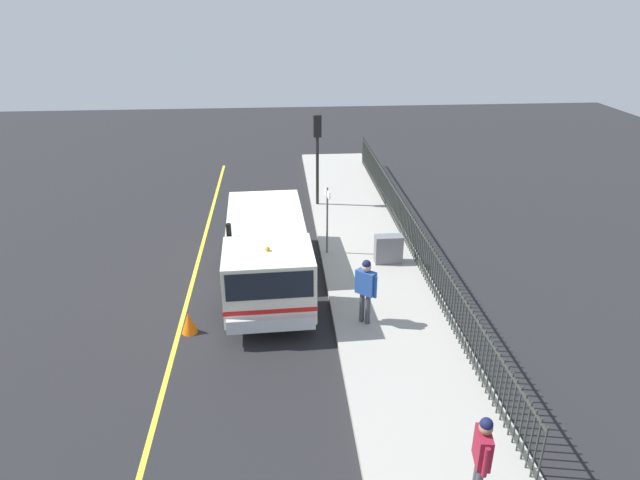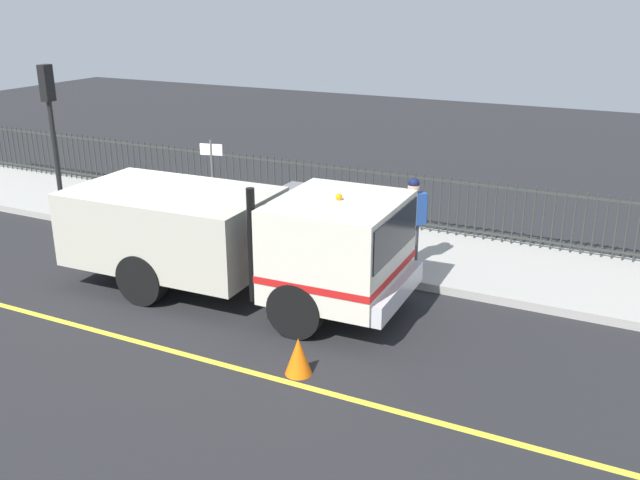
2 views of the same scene
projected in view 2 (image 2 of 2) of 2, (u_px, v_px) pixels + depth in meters
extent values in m
plane|color=#232326|center=(150.00, 275.00, 14.04)|extent=(52.29, 52.29, 0.00)
cube|color=#A3A099|center=(239.00, 225.00, 16.79)|extent=(3.20, 23.77, 0.16)
cube|color=yellow|center=(62.00, 321.00, 12.05)|extent=(0.12, 21.39, 0.01)
cube|color=silver|center=(338.00, 246.00, 11.88)|extent=(2.37, 2.10, 1.63)
cube|color=black|center=(339.00, 226.00, 11.76)|extent=(2.19, 2.14, 0.72)
cube|color=beige|center=(173.00, 226.00, 13.25)|extent=(2.43, 3.87, 1.40)
cube|color=silver|center=(398.00, 292.00, 11.67)|extent=(2.19, 0.28, 0.36)
cube|color=red|center=(338.00, 265.00, 12.00)|extent=(2.40, 2.12, 0.12)
cylinder|color=black|center=(345.00, 267.00, 13.15)|extent=(0.33, 0.97, 0.96)
cylinder|color=black|center=(296.00, 310.00, 11.38)|extent=(0.33, 0.97, 0.96)
cylinder|color=black|center=(205.00, 244.00, 14.37)|extent=(0.33, 0.97, 0.96)
cylinder|color=black|center=(142.00, 279.00, 12.60)|extent=(0.33, 0.97, 0.96)
sphere|color=orange|center=(339.00, 197.00, 11.59)|extent=(0.12, 0.12, 0.12)
cylinder|color=black|center=(252.00, 246.00, 11.40)|extent=(0.14, 0.14, 1.95)
cube|color=#264C99|center=(413.00, 209.00, 13.74)|extent=(0.53, 0.51, 0.64)
sphere|color=tan|center=(414.00, 188.00, 13.60)|extent=(0.24, 0.24, 0.24)
sphere|color=#14193F|center=(414.00, 183.00, 13.57)|extent=(0.23, 0.23, 0.23)
cylinder|color=#3F3F47|center=(415.00, 244.00, 14.03)|extent=(0.13, 0.13, 0.86)
cylinder|color=#3F3F47|center=(407.00, 245.00, 13.96)|extent=(0.13, 0.13, 0.86)
cylinder|color=#264C99|center=(425.00, 209.00, 13.85)|extent=(0.09, 0.09, 0.61)
cylinder|color=#264C99|center=(400.00, 212.00, 13.66)|extent=(0.09, 0.09, 0.61)
cylinder|color=#2D332D|center=(638.00, 231.00, 14.05)|extent=(0.04, 0.04, 1.34)
cylinder|color=#2D332D|center=(627.00, 229.00, 14.14)|extent=(0.04, 0.04, 1.34)
cylinder|color=#2D332D|center=(616.00, 228.00, 14.23)|extent=(0.04, 0.04, 1.34)
cylinder|color=#2D332D|center=(605.00, 227.00, 14.31)|extent=(0.04, 0.04, 1.34)
cylinder|color=#2D332D|center=(594.00, 225.00, 14.40)|extent=(0.04, 0.04, 1.34)
cylinder|color=#2D332D|center=(584.00, 224.00, 14.49)|extent=(0.04, 0.04, 1.34)
cylinder|color=#2D332D|center=(574.00, 222.00, 14.57)|extent=(0.04, 0.04, 1.34)
cylinder|color=#2D332D|center=(563.00, 221.00, 14.66)|extent=(0.04, 0.04, 1.34)
cylinder|color=#2D332D|center=(553.00, 220.00, 14.75)|extent=(0.04, 0.04, 1.34)
cylinder|color=#2D332D|center=(543.00, 218.00, 14.83)|extent=(0.04, 0.04, 1.34)
cylinder|color=#2D332D|center=(533.00, 217.00, 14.92)|extent=(0.04, 0.04, 1.34)
cylinder|color=#2D332D|center=(523.00, 216.00, 15.01)|extent=(0.04, 0.04, 1.34)
cylinder|color=#2D332D|center=(514.00, 214.00, 15.09)|extent=(0.04, 0.04, 1.34)
cylinder|color=#2D332D|center=(504.00, 213.00, 15.18)|extent=(0.04, 0.04, 1.34)
cylinder|color=#2D332D|center=(495.00, 212.00, 15.27)|extent=(0.04, 0.04, 1.34)
cylinder|color=#2D332D|center=(485.00, 211.00, 15.35)|extent=(0.04, 0.04, 1.34)
cylinder|color=#2D332D|center=(476.00, 209.00, 15.44)|extent=(0.04, 0.04, 1.34)
cylinder|color=#2D332D|center=(467.00, 208.00, 15.53)|extent=(0.04, 0.04, 1.34)
cylinder|color=#2D332D|center=(458.00, 207.00, 15.61)|extent=(0.04, 0.04, 1.34)
cylinder|color=#2D332D|center=(449.00, 206.00, 15.70)|extent=(0.04, 0.04, 1.34)
cylinder|color=#2D332D|center=(440.00, 205.00, 15.79)|extent=(0.04, 0.04, 1.34)
cylinder|color=#2D332D|center=(431.00, 204.00, 15.87)|extent=(0.04, 0.04, 1.34)
cylinder|color=#2D332D|center=(423.00, 202.00, 15.96)|extent=(0.04, 0.04, 1.34)
cylinder|color=#2D332D|center=(414.00, 201.00, 16.05)|extent=(0.04, 0.04, 1.34)
cylinder|color=#2D332D|center=(406.00, 200.00, 16.13)|extent=(0.04, 0.04, 1.34)
cylinder|color=#2D332D|center=(397.00, 199.00, 16.22)|extent=(0.04, 0.04, 1.34)
cylinder|color=#2D332D|center=(389.00, 198.00, 16.31)|extent=(0.04, 0.04, 1.34)
cylinder|color=#2D332D|center=(381.00, 197.00, 16.39)|extent=(0.04, 0.04, 1.34)
cylinder|color=#2D332D|center=(373.00, 196.00, 16.48)|extent=(0.04, 0.04, 1.34)
cylinder|color=#2D332D|center=(365.00, 195.00, 16.57)|extent=(0.04, 0.04, 1.34)
cylinder|color=#2D332D|center=(357.00, 194.00, 16.66)|extent=(0.04, 0.04, 1.34)
cylinder|color=#2D332D|center=(349.00, 193.00, 16.74)|extent=(0.04, 0.04, 1.34)
cylinder|color=#2D332D|center=(341.00, 192.00, 16.83)|extent=(0.04, 0.04, 1.34)
cylinder|color=#2D332D|center=(333.00, 191.00, 16.92)|extent=(0.04, 0.04, 1.34)
cylinder|color=#2D332D|center=(326.00, 190.00, 17.00)|extent=(0.04, 0.04, 1.34)
cylinder|color=#2D332D|center=(318.00, 189.00, 17.09)|extent=(0.04, 0.04, 1.34)
cylinder|color=#2D332D|center=(311.00, 188.00, 17.18)|extent=(0.04, 0.04, 1.34)
cylinder|color=#2D332D|center=(303.00, 187.00, 17.26)|extent=(0.04, 0.04, 1.34)
cylinder|color=#2D332D|center=(296.00, 186.00, 17.35)|extent=(0.04, 0.04, 1.34)
cylinder|color=#2D332D|center=(289.00, 185.00, 17.44)|extent=(0.04, 0.04, 1.34)
cylinder|color=#2D332D|center=(282.00, 184.00, 17.52)|extent=(0.04, 0.04, 1.34)
cylinder|color=#2D332D|center=(275.00, 183.00, 17.61)|extent=(0.04, 0.04, 1.34)
cylinder|color=#2D332D|center=(268.00, 182.00, 17.70)|extent=(0.04, 0.04, 1.34)
cylinder|color=#2D332D|center=(261.00, 181.00, 17.78)|extent=(0.04, 0.04, 1.34)
cylinder|color=#2D332D|center=(254.00, 180.00, 17.87)|extent=(0.04, 0.04, 1.34)
cylinder|color=#2D332D|center=(247.00, 179.00, 17.96)|extent=(0.04, 0.04, 1.34)
cylinder|color=#2D332D|center=(240.00, 178.00, 18.04)|extent=(0.04, 0.04, 1.34)
cylinder|color=#2D332D|center=(233.00, 177.00, 18.13)|extent=(0.04, 0.04, 1.34)
cylinder|color=#2D332D|center=(227.00, 176.00, 18.22)|extent=(0.04, 0.04, 1.34)
cylinder|color=#2D332D|center=(220.00, 176.00, 18.30)|extent=(0.04, 0.04, 1.34)
cylinder|color=#2D332D|center=(214.00, 175.00, 18.39)|extent=(0.04, 0.04, 1.34)
cylinder|color=#2D332D|center=(207.00, 174.00, 18.48)|extent=(0.04, 0.04, 1.34)
cylinder|color=#2D332D|center=(201.00, 173.00, 18.56)|extent=(0.04, 0.04, 1.34)
cylinder|color=#2D332D|center=(194.00, 172.00, 18.65)|extent=(0.04, 0.04, 1.34)
cylinder|color=#2D332D|center=(188.00, 171.00, 18.74)|extent=(0.04, 0.04, 1.34)
cylinder|color=#2D332D|center=(182.00, 171.00, 18.83)|extent=(0.04, 0.04, 1.34)
cylinder|color=#2D332D|center=(176.00, 170.00, 18.91)|extent=(0.04, 0.04, 1.34)
cylinder|color=#2D332D|center=(170.00, 169.00, 19.00)|extent=(0.04, 0.04, 1.34)
cylinder|color=#2D332D|center=(164.00, 168.00, 19.09)|extent=(0.04, 0.04, 1.34)
cylinder|color=#2D332D|center=(158.00, 167.00, 19.17)|extent=(0.04, 0.04, 1.34)
cylinder|color=#2D332D|center=(152.00, 166.00, 19.26)|extent=(0.04, 0.04, 1.34)
cylinder|color=#2D332D|center=(146.00, 166.00, 19.35)|extent=(0.04, 0.04, 1.34)
cylinder|color=#2D332D|center=(140.00, 165.00, 19.43)|extent=(0.04, 0.04, 1.34)
cylinder|color=#2D332D|center=(134.00, 164.00, 19.52)|extent=(0.04, 0.04, 1.34)
cylinder|color=#2D332D|center=(128.00, 163.00, 19.61)|extent=(0.04, 0.04, 1.34)
cylinder|color=#2D332D|center=(123.00, 163.00, 19.69)|extent=(0.04, 0.04, 1.34)
cylinder|color=#2D332D|center=(117.00, 162.00, 19.78)|extent=(0.04, 0.04, 1.34)
cylinder|color=#2D332D|center=(112.00, 161.00, 19.87)|extent=(0.04, 0.04, 1.34)
cylinder|color=#2D332D|center=(106.00, 160.00, 19.95)|extent=(0.04, 0.04, 1.34)
cylinder|color=#2D332D|center=(101.00, 160.00, 20.04)|extent=(0.04, 0.04, 1.34)
cylinder|color=#2D332D|center=(95.00, 159.00, 20.13)|extent=(0.04, 0.04, 1.34)
cylinder|color=#2D332D|center=(90.00, 158.00, 20.21)|extent=(0.04, 0.04, 1.34)
cylinder|color=#2D332D|center=(84.00, 158.00, 20.30)|extent=(0.04, 0.04, 1.34)
cylinder|color=#2D332D|center=(79.00, 157.00, 20.39)|extent=(0.04, 0.04, 1.34)
cylinder|color=#2D332D|center=(74.00, 156.00, 20.47)|extent=(0.04, 0.04, 1.34)
cylinder|color=#2D332D|center=(69.00, 156.00, 20.56)|extent=(0.04, 0.04, 1.34)
cylinder|color=#2D332D|center=(64.00, 155.00, 20.65)|extent=(0.04, 0.04, 1.34)
cylinder|color=#2D332D|center=(58.00, 154.00, 20.73)|extent=(0.04, 0.04, 1.34)
cylinder|color=#2D332D|center=(53.00, 153.00, 20.82)|extent=(0.04, 0.04, 1.34)
cylinder|color=#2D332D|center=(48.00, 153.00, 20.91)|extent=(0.04, 0.04, 1.34)
cylinder|color=#2D332D|center=(43.00, 152.00, 20.99)|extent=(0.04, 0.04, 1.34)
cylinder|color=#2D332D|center=(38.00, 151.00, 21.08)|extent=(0.04, 0.04, 1.34)
cylinder|color=#2D332D|center=(33.00, 151.00, 21.17)|extent=(0.04, 0.04, 1.34)
cylinder|color=#2D332D|center=(29.00, 150.00, 21.26)|extent=(0.04, 0.04, 1.34)
cylinder|color=#2D332D|center=(24.00, 150.00, 21.34)|extent=(0.04, 0.04, 1.34)
cylinder|color=#2D332D|center=(19.00, 149.00, 21.43)|extent=(0.04, 0.04, 1.34)
cylinder|color=#2D332D|center=(14.00, 148.00, 21.52)|extent=(0.04, 0.04, 1.34)
cylinder|color=#2D332D|center=(9.00, 148.00, 21.60)|extent=(0.04, 0.04, 1.34)
cylinder|color=#2D332D|center=(5.00, 147.00, 21.69)|extent=(0.04, 0.04, 1.34)
cylinder|color=#2D332D|center=(0.00, 146.00, 21.78)|extent=(0.04, 0.04, 1.34)
cube|color=#2D332D|center=(267.00, 160.00, 17.51)|extent=(0.04, 20.20, 0.04)
cube|color=#2D332D|center=(268.00, 201.00, 17.87)|extent=(0.04, 20.20, 0.04)
cylinder|color=black|center=(54.00, 141.00, 16.84)|extent=(0.12, 0.12, 3.62)
cube|color=black|center=(47.00, 83.00, 16.37)|extent=(0.32, 0.23, 0.85)
sphere|color=red|center=(45.00, 72.00, 16.29)|extent=(0.16, 0.16, 0.16)
sphere|color=yellow|center=(47.00, 83.00, 16.37)|extent=(0.16, 0.16, 0.16)
sphere|color=green|center=(48.00, 94.00, 16.46)|extent=(0.16, 0.16, 0.16)
cube|color=slate|center=(292.00, 205.00, 16.53)|extent=(0.87, 0.41, 0.91)
cone|color=orange|center=(298.00, 356.00, 10.31)|extent=(0.41, 0.41, 0.58)
cylinder|color=#4C4C4C|center=(213.00, 192.00, 15.09)|extent=(0.06, 0.06, 2.26)
cube|color=white|center=(211.00, 149.00, 14.78)|extent=(0.14, 0.49, 0.24)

